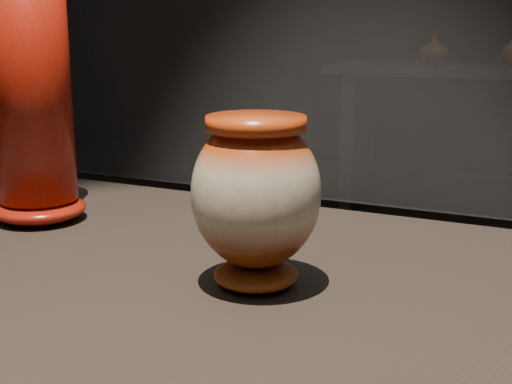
# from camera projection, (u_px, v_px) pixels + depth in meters

# --- Properties ---
(main_vase) EXTENTS (0.17, 0.17, 0.19)m
(main_vase) POSITION_uv_depth(u_px,v_px,m) (256.00, 195.00, 0.75)
(main_vase) COLOR #642508
(main_vase) RESTS_ON display_plinth
(tall_vase) EXTENTS (0.15, 0.15, 0.41)m
(tall_vase) POSITION_uv_depth(u_px,v_px,m) (31.00, 81.00, 0.98)
(tall_vase) COLOR #B21B0B
(tall_vase) RESTS_ON display_plinth
(back_shelf) EXTENTS (2.00, 0.60, 0.90)m
(back_shelf) POSITION_uv_depth(u_px,v_px,m) (502.00, 113.00, 4.11)
(back_shelf) COLOR black
(back_shelf) RESTS_ON ground
(back_vase_left) EXTENTS (0.21, 0.21, 0.18)m
(back_vase_left) POSITION_uv_depth(u_px,v_px,m) (434.00, 50.00, 4.21)
(back_vase_left) COLOR brown
(back_vase_left) RESTS_ON back_shelf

